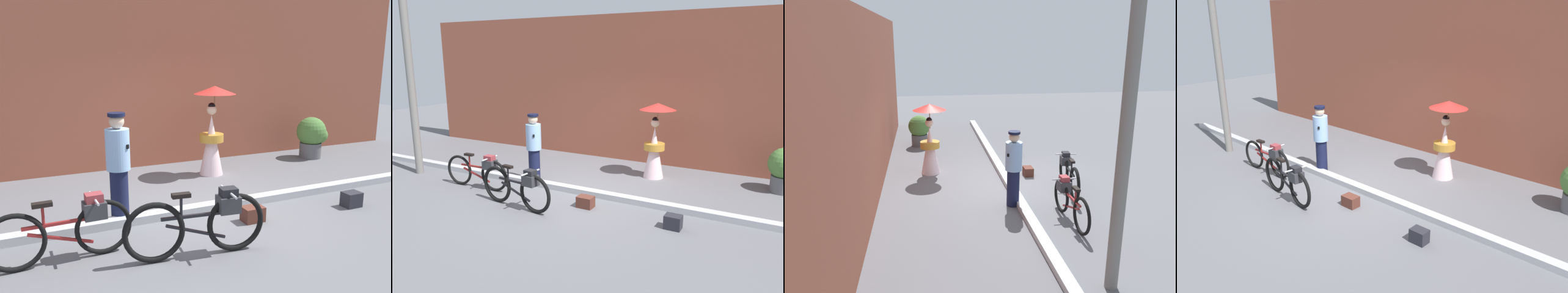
{
  "view_description": "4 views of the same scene",
  "coord_description": "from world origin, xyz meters",
  "views": [
    {
      "loc": [
        -2.45,
        -5.28,
        2.32
      ],
      "look_at": [
        0.05,
        0.29,
        0.98
      ],
      "focal_mm": 36.69,
      "sensor_mm": 36.0,
      "label": 1
    },
    {
      "loc": [
        3.91,
        -6.84,
        2.87
      ],
      "look_at": [
        -0.08,
        0.64,
        0.88
      ],
      "focal_mm": 35.69,
      "sensor_mm": 36.0,
      "label": 2
    },
    {
      "loc": [
        -8.8,
        1.93,
        3.44
      ],
      "look_at": [
        0.55,
        0.6,
        0.81
      ],
      "focal_mm": 36.75,
      "sensor_mm": 36.0,
      "label": 3
    },
    {
      "loc": [
        5.68,
        -5.6,
        3.7
      ],
      "look_at": [
        0.35,
        0.22,
        0.98
      ],
      "focal_mm": 37.1,
      "sensor_mm": 36.0,
      "label": 4
    }
  ],
  "objects": [
    {
      "name": "person_with_parasol",
      "position": [
        1.1,
        1.81,
        0.93
      ],
      "size": [
        0.84,
        0.84,
        1.8
      ],
      "color": "silver",
      "rests_on": "ground_plane"
    },
    {
      "name": "sidewalk_curb",
      "position": [
        0.0,
        0.0,
        0.06
      ],
      "size": [
        14.0,
        0.2,
        0.12
      ],
      "primitive_type": "cube",
      "color": "#B2B2B7",
      "rests_on": "ground_plane"
    },
    {
      "name": "ground_plane",
      "position": [
        0.0,
        0.0,
        0.0
      ],
      "size": [
        30.0,
        30.0,
        0.0
      ],
      "primitive_type": "plane",
      "color": "slate"
    },
    {
      "name": "person_officer",
      "position": [
        -1.21,
        0.16,
        0.85
      ],
      "size": [
        0.34,
        0.34,
        1.6
      ],
      "color": "#141938",
      "rests_on": "ground_plane"
    },
    {
      "name": "utility_pole",
      "position": [
        -4.18,
        -0.6,
        2.4
      ],
      "size": [
        0.18,
        0.18,
        4.8
      ],
      "primitive_type": "cylinder",
      "color": "slate",
      "rests_on": "ground_plane"
    },
    {
      "name": "bicycle_far_side",
      "position": [
        -2.04,
        -0.76,
        0.41
      ],
      "size": [
        1.67,
        0.48,
        0.78
      ],
      "color": "black",
      "rests_on": "ground_plane"
    },
    {
      "name": "building_wall",
      "position": [
        0.0,
        3.16,
        1.97
      ],
      "size": [
        14.0,
        0.4,
        3.95
      ],
      "primitive_type": "cube",
      "color": "brown",
      "rests_on": "ground_plane"
    },
    {
      "name": "bicycle_near_officer",
      "position": [
        -0.57,
        -1.27,
        0.43
      ],
      "size": [
        1.75,
        0.48,
        0.82
      ],
      "color": "black",
      "rests_on": "ground_plane"
    },
    {
      "name": "backpack_on_pavement",
      "position": [
        2.31,
        -0.78,
        0.13
      ],
      "size": [
        0.28,
        0.22,
        0.24
      ],
      "color": "#26262D",
      "rests_on": "ground_plane"
    },
    {
      "name": "backpack_spare",
      "position": [
        0.55,
        -0.64,
        0.12
      ],
      "size": [
        0.31,
        0.22,
        0.22
      ],
      "color": "#592D23",
      "rests_on": "ground_plane"
    }
  ]
}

